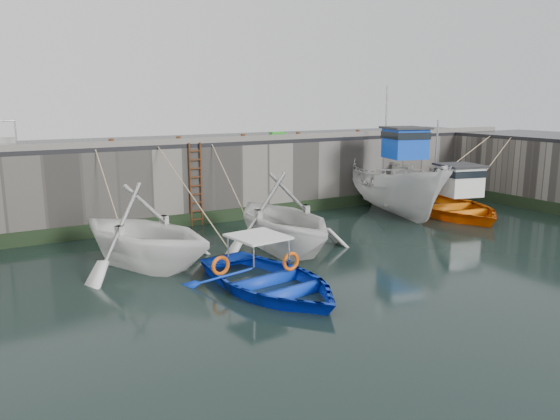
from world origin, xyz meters
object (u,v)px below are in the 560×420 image
bollard_c (243,137)px  bollard_b (179,140)px  ladder (196,185)px  boat_near_blacktrim (282,250)px  boat_far_white (397,186)px  boat_near_blue (270,289)px  bollard_d (298,135)px  bollard_e (358,133)px  boat_far_orange (450,205)px  fish_crate (277,135)px  bollard_a (111,143)px  boat_near_white (144,266)px

bollard_c → bollard_b: bearing=180.0°
ladder → bollard_c: size_ratio=11.43×
boat_near_blacktrim → boat_far_white: bearing=21.8°
boat_near_blue → boat_near_blacktrim: 3.80m
boat_near_blue → bollard_d: bearing=47.1°
boat_near_blacktrim → bollard_e: size_ratio=19.04×
boat_far_orange → boat_near_blacktrim: bearing=-158.7°
bollard_b → bollard_c: (2.70, 0.00, 0.00)m
boat_near_blue → bollard_c: bollard_c is taller
bollard_d → bollard_b: bearing=180.0°
bollard_b → bollard_e: size_ratio=1.00×
boat_near_blue → fish_crate: size_ratio=8.26×
boat_far_orange → bollard_e: size_ratio=24.84×
fish_crate → bollard_a: size_ratio=2.15×
bollard_b → bollard_d: same height
boat_far_orange → bollard_a: (-13.08, 3.75, 2.89)m
bollard_d → boat_near_blacktrim: bearing=-126.6°
bollard_e → fish_crate: bearing=174.6°
boat_near_white → bollard_d: size_ratio=18.55×
boat_far_white → boat_far_orange: 2.38m
boat_near_blue → bollard_d: 10.52m
boat_far_orange → fish_crate: (-6.08, 4.13, 2.90)m
bollard_e → boat_near_white: bearing=-158.6°
bollard_a → boat_near_blue: bearing=-76.7°
boat_near_white → bollard_c: 7.78m
boat_near_blacktrim → fish_crate: size_ratio=8.87×
boat_far_white → bollard_c: 6.87m
ladder → bollard_e: bearing=2.4°
boat_near_blue → bollard_c: bearing=61.1°
boat_near_blue → boat_near_blacktrim: (2.20, 3.10, 0.00)m
ladder → boat_near_blue: size_ratio=0.64×
boat_near_blacktrim → boat_far_orange: 9.07m
bollard_a → bollard_b: bearing=0.0°
boat_far_orange → bollard_d: size_ratio=24.84×
boat_near_blacktrim → boat_far_orange: (8.98, 1.22, 0.41)m
fish_crate → boat_near_blacktrim: bearing=-109.3°
ladder → boat_near_white: ladder is taller
boat_near_white → bollard_b: (2.79, 4.42, 3.30)m
ladder → boat_near_blacktrim: bearing=-76.5°
bollard_b → boat_near_blacktrim: bearing=-72.1°
ladder → bollard_c: (2.20, 0.34, 1.71)m
boat_far_orange → bollard_b: 11.60m
fish_crate → bollard_e: 4.02m
boat_near_blue → boat_far_orange: (11.18, 4.31, 0.41)m
boat_far_white → bollard_a: bearing=-177.2°
boat_near_blue → boat_far_white: boat_far_white is taller
boat_near_white → bollard_a: (0.29, 4.42, 3.30)m
fish_crate → boat_far_white: bearing=-24.0°
fish_crate → bollard_e: fish_crate is taller
ladder → boat_near_blacktrim: 5.02m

